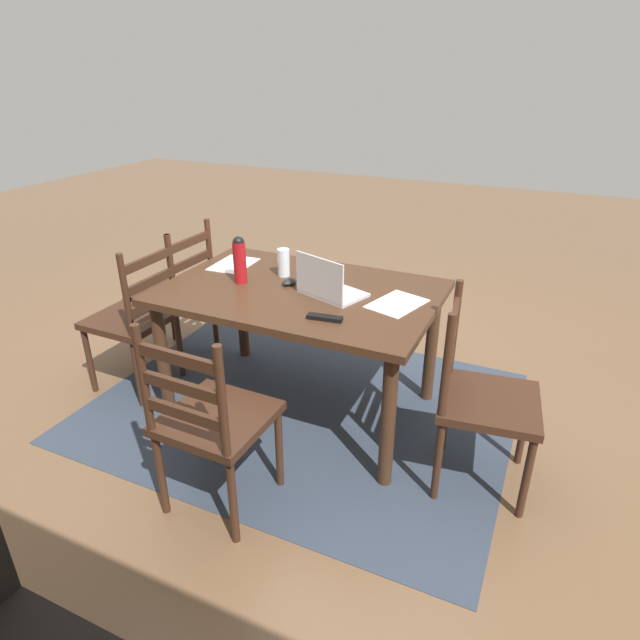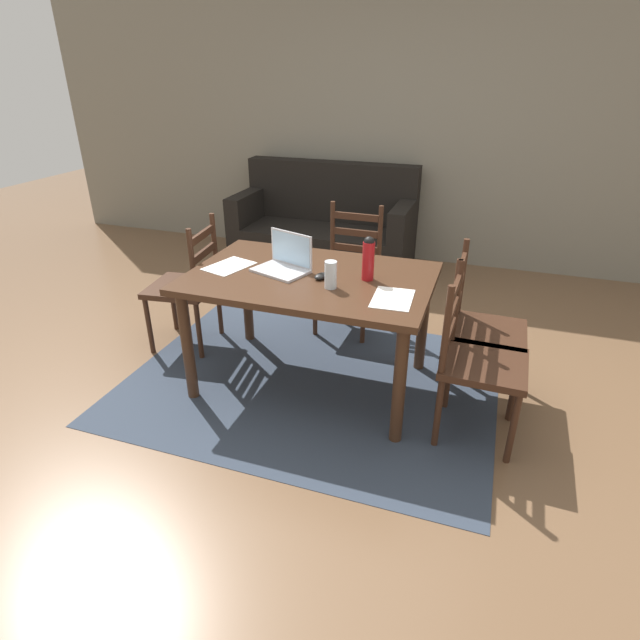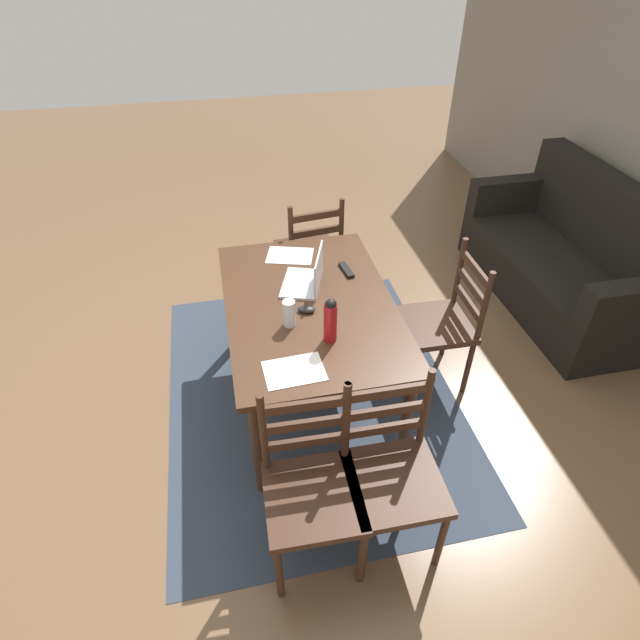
% 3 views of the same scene
% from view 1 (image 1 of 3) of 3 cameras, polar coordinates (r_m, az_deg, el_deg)
% --- Properties ---
extents(ground_plane, '(14.00, 14.00, 0.00)m').
position_cam_1_polar(ground_plane, '(3.24, -1.91, -9.13)').
color(ground_plane, brown).
extents(area_rug, '(2.36, 1.85, 0.01)m').
position_cam_1_polar(area_rug, '(3.24, -1.91, -9.09)').
color(area_rug, '#333D4C').
rests_on(area_rug, ground).
extents(dining_table, '(1.45, 0.97, 0.75)m').
position_cam_1_polar(dining_table, '(2.92, -2.09, 1.55)').
color(dining_table, '#422819').
rests_on(dining_table, ground).
extents(chair_far_head, '(0.45, 0.45, 0.95)m').
position_cam_1_polar(chair_far_head, '(2.39, -11.39, -10.42)').
color(chair_far_head, '#3D2316').
rests_on(chair_far_head, ground).
extents(chair_left_far, '(0.49, 0.49, 0.95)m').
position_cam_1_polar(chair_left_far, '(2.59, 16.62, -7.94)').
color(chair_left_far, '#3D2316').
rests_on(chair_left_far, ground).
extents(chair_right_far, '(0.45, 0.45, 0.95)m').
position_cam_1_polar(chair_right_far, '(3.41, -18.99, 0.15)').
color(chair_right_far, '#3D2316').
rests_on(chair_right_far, ground).
extents(chair_right_near, '(0.45, 0.45, 0.95)m').
position_cam_1_polar(chair_right_near, '(3.67, -15.00, 2.50)').
color(chair_right_near, '#3D2316').
rests_on(chair_right_near, ground).
extents(laptop, '(0.38, 0.31, 0.23)m').
position_cam_1_polar(laptop, '(2.77, 0.79, 3.60)').
color(laptop, silver).
rests_on(laptop, dining_table).
extents(water_bottle, '(0.07, 0.07, 0.26)m').
position_cam_1_polar(water_bottle, '(2.96, -8.51, 6.41)').
color(water_bottle, '#A81419').
rests_on(water_bottle, dining_table).
extents(drinking_glass, '(0.07, 0.07, 0.16)m').
position_cam_1_polar(drinking_glass, '(3.05, -3.88, 6.09)').
color(drinking_glass, silver).
rests_on(drinking_glass, dining_table).
extents(computer_mouse, '(0.09, 0.11, 0.03)m').
position_cam_1_polar(computer_mouse, '(2.94, -3.24, 4.06)').
color(computer_mouse, black).
rests_on(computer_mouse, dining_table).
extents(tv_remote, '(0.17, 0.06, 0.02)m').
position_cam_1_polar(tv_remote, '(2.53, 0.50, 0.25)').
color(tv_remote, black).
rests_on(tv_remote, dining_table).
extents(paper_stack_left, '(0.29, 0.34, 0.00)m').
position_cam_1_polar(paper_stack_left, '(2.73, 8.15, 1.73)').
color(paper_stack_left, white).
rests_on(paper_stack_left, dining_table).
extents(paper_stack_right, '(0.22, 0.31, 0.00)m').
position_cam_1_polar(paper_stack_right, '(3.29, -9.15, 5.85)').
color(paper_stack_right, white).
rests_on(paper_stack_right, dining_table).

